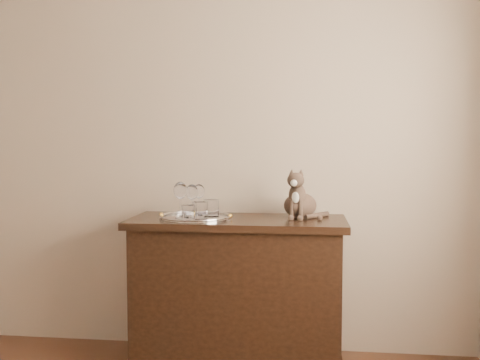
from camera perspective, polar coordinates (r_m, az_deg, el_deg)
The scene contains 10 objects.
wall_back at distance 3.38m, azimuth -9.79°, elevation 5.28°, with size 4.00×0.10×2.70m, color #BFAA8F.
sideboard at distance 3.07m, azimuth -0.27°, elevation -12.00°, with size 1.20×0.50×0.85m, color black, non-canonical shape.
tray at distance 2.99m, azimuth -4.76°, elevation -4.04°, with size 0.40×0.40×0.01m, color silver.
wine_glass_b at distance 3.09m, azimuth -4.40°, elevation -2.06°, with size 0.07×0.07×0.17m, color white, non-canonical shape.
wine_glass_c at distance 2.96m, azimuth -6.38°, elevation -2.11°, with size 0.08×0.08×0.20m, color white, non-canonical shape.
wine_glass_d at distance 3.00m, azimuth -5.16°, elevation -2.19°, with size 0.07×0.07×0.18m, color silver, non-canonical shape.
tumbler_a at distance 2.90m, azimuth -4.28°, elevation -3.28°, with size 0.08×0.08×0.09m, color silver.
tumbler_b at distance 2.86m, azimuth -5.52°, elevation -3.50°, with size 0.07×0.07×0.08m, color white.
tumbler_c at distance 3.00m, azimuth -3.07°, elevation -3.01°, with size 0.09×0.09×0.10m, color white.
cat at distance 3.02m, azimuth 6.45°, elevation -1.37°, with size 0.28×0.26×0.28m, color brown, non-canonical shape.
Camera 1 is at (0.97, -0.99, 1.27)m, focal length 40.00 mm.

